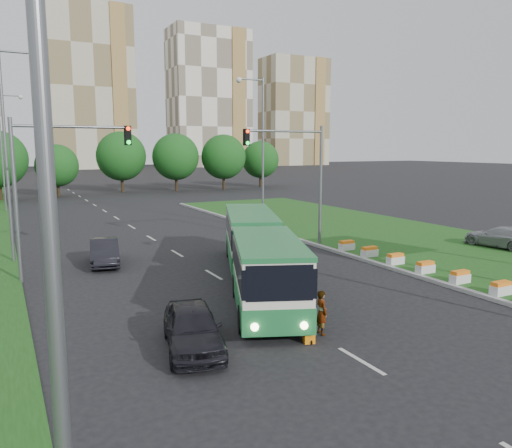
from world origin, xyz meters
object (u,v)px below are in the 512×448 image
traffic_mast_median (300,167)px  car_median (501,237)px  pedestrian (322,312)px  car_left_near (193,328)px  traffic_mast_left (50,173)px  car_left_far (105,252)px  shopping_trolley (309,334)px  articulated_bus (251,251)px

traffic_mast_median → car_median: 13.86m
pedestrian → car_left_near: bearing=86.6°
car_median → traffic_mast_left: bearing=-18.2°
car_left_far → shopping_trolley: bearing=-65.9°
pedestrian → traffic_mast_median: bearing=-22.8°
articulated_bus → traffic_mast_median: bearing=65.5°
traffic_mast_left → car_left_near: size_ratio=1.82×
car_left_near → pedestrian: bearing=3.5°
car_left_far → car_median: size_ratio=0.93×
articulated_bus → car_left_far: bearing=149.2°
car_left_far → car_median: 24.92m
traffic_mast_median → traffic_mast_left: size_ratio=1.00×
traffic_mast_median → pedestrian: bearing=-119.2°
articulated_bus → pedestrian: 7.21m
car_left_near → car_left_far: car_left_near is taller
pedestrian → car_left_far: bearing=24.8°
car_median → car_left_near: bearing=8.4°
traffic_mast_left → car_left_far: (2.77, 1.98, -4.63)m
shopping_trolley → pedestrian: bearing=47.8°
traffic_mast_left → car_left_far: size_ratio=1.82×
traffic_mast_left → articulated_bus: bearing=-32.9°
car_left_near → traffic_mast_median: bearing=59.8°
traffic_mast_median → articulated_bus: bearing=-136.6°
car_median → shopping_trolley: 21.20m
traffic_mast_median → articulated_bus: 10.06m
car_left_far → car_left_near: bearing=-79.6°
car_left_near → car_left_far: bearing=104.5°
traffic_mast_median → car_left_far: (-12.38, 0.98, -4.63)m
articulated_bus → shopping_trolley: bearing=-80.0°
traffic_mast_left → traffic_mast_median: bearing=3.8°
shopping_trolley → car_left_near: bearing=178.4°
traffic_mast_left → car_left_near: bearing=-75.5°
car_left_near → car_left_far: 13.72m
articulated_bus → pedestrian: articulated_bus is taller
traffic_mast_median → traffic_mast_left: (-15.16, -1.00, 0.00)m
traffic_mast_median → articulated_bus: size_ratio=0.50×
car_left_far → car_median: car_median is taller
car_left_near → car_median: bearing=28.3°
traffic_mast_median → car_left_far: bearing=175.5°
traffic_mast_left → shopping_trolley: (6.74, -13.03, -5.04)m
car_median → articulated_bus: bearing=-6.7°
articulated_bus → car_left_near: bearing=-108.1°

